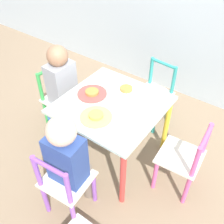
{
  "coord_description": "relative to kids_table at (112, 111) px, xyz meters",
  "views": [
    {
      "loc": [
        0.77,
        -1.06,
        1.57
      ],
      "look_at": [
        0.0,
        0.0,
        0.42
      ],
      "focal_mm": 42.0,
      "sensor_mm": 36.0,
      "label": 1
    }
  ],
  "objects": [
    {
      "name": "ground_plane",
      "position": [
        0.0,
        0.0,
        -0.43
      ],
      "size": [
        6.0,
        6.0,
        0.0
      ],
      "primitive_type": "plane",
      "color": "#8C755B"
    },
    {
      "name": "kids_table",
      "position": [
        0.0,
        0.0,
        0.0
      ],
      "size": [
        0.64,
        0.64,
        0.5
      ],
      "color": "silver",
      "rests_on": "ground_plane"
    },
    {
      "name": "chair_purple",
      "position": [
        0.05,
        -0.52,
        -0.17
      ],
      "size": [
        0.28,
        0.28,
        0.53
      ],
      "rotation": [
        0.0,
        0.0,
        -3.05
      ],
      "color": "silver",
      "rests_on": "ground_plane"
    },
    {
      "name": "chair_green",
      "position": [
        -0.52,
        0.02,
        -0.17
      ],
      "size": [
        0.27,
        0.27,
        0.53
      ],
      "rotation": [
        0.0,
        0.0,
        1.52
      ],
      "color": "silver",
      "rests_on": "ground_plane"
    },
    {
      "name": "chair_teal",
      "position": [
        0.05,
        0.52,
        -0.17
      ],
      "size": [
        0.28,
        0.28,
        0.53
      ],
      "rotation": [
        0.0,
        0.0,
        -0.1
      ],
      "color": "silver",
      "rests_on": "ground_plane"
    },
    {
      "name": "chair_pink",
      "position": [
        0.52,
        0.04,
        -0.17
      ],
      "size": [
        0.28,
        0.28,
        0.53
      ],
      "rotation": [
        0.0,
        0.0,
        -1.5
      ],
      "color": "silver",
      "rests_on": "ground_plane"
    },
    {
      "name": "child_front",
      "position": [
        0.04,
        -0.46,
        0.02
      ],
      "size": [
        0.21,
        0.22,
        0.74
      ],
      "rotation": [
        0.0,
        0.0,
        -3.05
      ],
      "color": "#7A6B5B",
      "rests_on": "ground_plane"
    },
    {
      "name": "child_left",
      "position": [
        -0.46,
        0.02,
        0.01
      ],
      "size": [
        0.21,
        0.21,
        0.75
      ],
      "rotation": [
        0.0,
        0.0,
        1.52
      ],
      "color": "#38383D",
      "rests_on": "ground_plane"
    },
    {
      "name": "plate_front",
      "position": [
        -0.0,
        -0.17,
        0.08
      ],
      "size": [
        0.2,
        0.2,
        0.03
      ],
      "color": "#EADB66",
      "rests_on": "kids_table"
    },
    {
      "name": "plate_left",
      "position": [
        -0.17,
        0.0,
        0.08
      ],
      "size": [
        0.2,
        0.2,
        0.03
      ],
      "color": "#E54C47",
      "rests_on": "kids_table"
    },
    {
      "name": "plate_back",
      "position": [
        0.0,
        0.17,
        0.08
      ],
      "size": [
        0.19,
        0.19,
        0.03
      ],
      "color": "white",
      "rests_on": "kids_table"
    }
  ]
}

